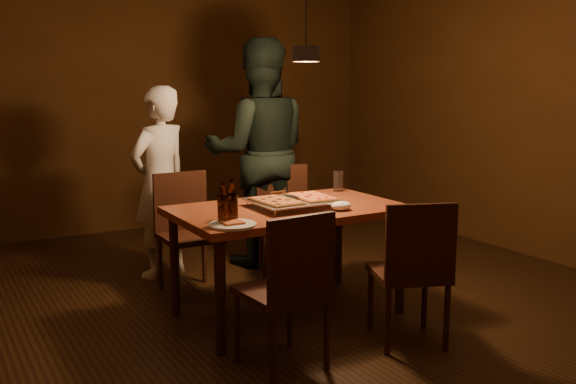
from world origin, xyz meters
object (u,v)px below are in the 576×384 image
beer_bottle_a (223,203)px  diner_white (160,183)px  chair_near_right (414,260)px  beer_bottle_b (232,201)px  plate_slice (233,225)px  chair_far_left (186,221)px  chair_far_right (284,210)px  chair_near_left (290,278)px  pendant_lamp (306,52)px  dining_table (288,218)px  pizza_tray (293,203)px  diner_dark (259,153)px

beer_bottle_a → diner_white: size_ratio=0.17×
chair_near_right → beer_bottle_b: 1.13m
plate_slice → diner_white: 1.62m
chair_far_left → diner_white: (-0.04, 0.44, 0.23)m
chair_far_right → chair_near_right: size_ratio=1.01×
chair_far_right → chair_near_left: size_ratio=1.13×
beer_bottle_a → diner_white: bearing=84.6°
chair_far_left → diner_white: 0.50m
chair_near_right → pendant_lamp: bearing=125.2°
dining_table → pizza_tray: (0.03, -0.02, 0.10)m
dining_table → beer_bottle_b: (-0.53, -0.25, 0.21)m
dining_table → pendant_lamp: pendant_lamp is taller
dining_table → diner_dark: diner_dark is taller
chair_far_right → beer_bottle_b: beer_bottle_b is taller
diner_dark → plate_slice: bearing=79.6°
chair_far_left → chair_near_left: bearing=89.0°
chair_near_left → diner_white: 2.06m
diner_dark → chair_far_left: bearing=47.1°
chair_near_left → beer_bottle_b: size_ratio=1.83×
diner_white → chair_near_left: bearing=66.7°
chair_near_right → pizza_tray: chair_near_right is taller
chair_far_right → diner_dark: bearing=-65.4°
chair_near_right → plate_slice: bearing=173.0°
chair_far_left → beer_bottle_b: (-0.13, -1.09, 0.35)m
beer_bottle_a → diner_white: 1.55m
pizza_tray → chair_far_right: bearing=60.4°
chair_far_left → chair_far_right: bearing=179.3°
pizza_tray → beer_bottle_a: 0.67m
plate_slice → dining_table: bearing=30.5°
chair_far_left → chair_near_left: size_ratio=1.00×
beer_bottle_a → plate_slice: 0.14m
chair_far_right → pendant_lamp: pendant_lamp is taller
diner_white → chair_near_right: bearing=87.3°
plate_slice → diner_dark: size_ratio=0.14×
beer_bottle_b → diner_dark: bearing=57.1°
chair_far_right → diner_white: diner_white is taller
dining_table → plate_slice: (-0.56, -0.33, 0.08)m
dining_table → chair_near_right: size_ratio=2.76×
chair_far_left → plate_slice: size_ratio=1.76×
chair_far_right → beer_bottle_a: bearing=69.2°
chair_far_right → beer_bottle_b: (-0.97, -1.08, 0.35)m
dining_table → pendant_lamp: 1.10m
pizza_tray → beer_bottle_b: bearing=-161.4°
pizza_tray → pendant_lamp: (0.13, 0.05, 0.99)m
chair_near_right → pendant_lamp: size_ratio=0.49×
beer_bottle_b → chair_far_right: bearing=48.1°
chair_far_left → beer_bottle_b: bearing=83.4°
plate_slice → diner_white: diner_white is taller
plate_slice → diner_white: size_ratio=0.18×
chair_near_left → plate_slice: bearing=103.0°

